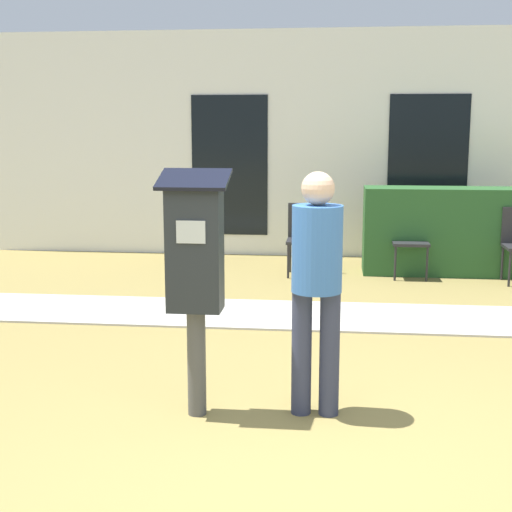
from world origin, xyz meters
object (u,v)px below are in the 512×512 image
Objects in this scene: person_standing at (317,275)px; outdoor_chair_middle at (410,235)px; parking_meter at (195,261)px; outdoor_chair_left at (305,233)px.

person_standing is 1.76× the size of outdoor_chair_middle.
parking_meter is 1.77× the size of outdoor_chair_middle.
outdoor_chair_left is at bearing 83.78° from parking_meter.
outdoor_chair_left is 1.00× the size of outdoor_chair_middle.
person_standing is (0.76, 0.09, -0.09)m from parking_meter.
parking_meter is at bearing -90.23° from outdoor_chair_middle.
person_standing is 1.76× the size of outdoor_chair_left.
outdoor_chair_left is (-0.26, 4.51, -0.40)m from person_standing.
parking_meter is 1.77× the size of outdoor_chair_left.
outdoor_chair_middle is at bearing -16.56° from outdoor_chair_left.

